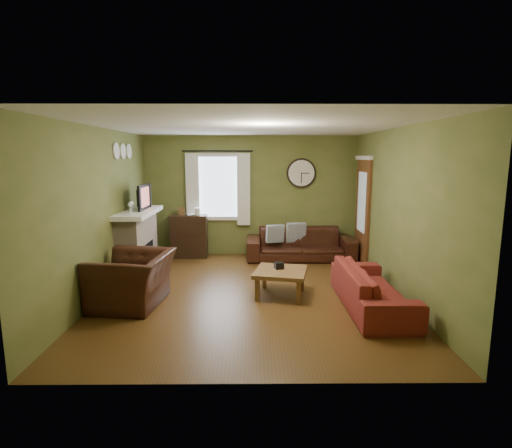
{
  "coord_description": "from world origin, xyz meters",
  "views": [
    {
      "loc": [
        0.04,
        -6.12,
        2.16
      ],
      "look_at": [
        0.1,
        0.4,
        1.05
      ],
      "focal_mm": 28.0,
      "sensor_mm": 36.0,
      "label": 1
    }
  ],
  "objects_px": {
    "bookshelf": "(189,236)",
    "armchair": "(133,280)",
    "sofa_brown": "(300,244)",
    "coffee_table": "(281,283)",
    "sofa_red": "(372,288)"
  },
  "relations": [
    {
      "from": "armchair",
      "to": "bookshelf",
      "type": "bearing_deg",
      "value": 178.04
    },
    {
      "from": "bookshelf",
      "to": "coffee_table",
      "type": "height_order",
      "value": "bookshelf"
    },
    {
      "from": "armchair",
      "to": "coffee_table",
      "type": "distance_m",
      "value": 2.23
    },
    {
      "from": "sofa_red",
      "to": "armchair",
      "type": "bearing_deg",
      "value": 87.54
    },
    {
      "from": "coffee_table",
      "to": "armchair",
      "type": "bearing_deg",
      "value": -170.73
    },
    {
      "from": "bookshelf",
      "to": "coffee_table",
      "type": "xyz_separation_m",
      "value": [
        1.8,
        -2.43,
        -0.25
      ]
    },
    {
      "from": "sofa_brown",
      "to": "coffee_table",
      "type": "bearing_deg",
      "value": -104.16
    },
    {
      "from": "sofa_red",
      "to": "coffee_table",
      "type": "xyz_separation_m",
      "value": [
        -1.28,
        0.51,
        -0.09
      ]
    },
    {
      "from": "sofa_red",
      "to": "coffee_table",
      "type": "distance_m",
      "value": 1.38
    },
    {
      "from": "sofa_brown",
      "to": "coffee_table",
      "type": "height_order",
      "value": "sofa_brown"
    },
    {
      "from": "sofa_brown",
      "to": "armchair",
      "type": "distance_m",
      "value": 3.82
    },
    {
      "from": "coffee_table",
      "to": "sofa_brown",
      "type": "bearing_deg",
      "value": 75.84
    },
    {
      "from": "sofa_brown",
      "to": "sofa_red",
      "type": "bearing_deg",
      "value": -75.77
    },
    {
      "from": "bookshelf",
      "to": "armchair",
      "type": "relative_size",
      "value": 0.79
    },
    {
      "from": "armchair",
      "to": "coffee_table",
      "type": "relative_size",
      "value": 1.5
    }
  ]
}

